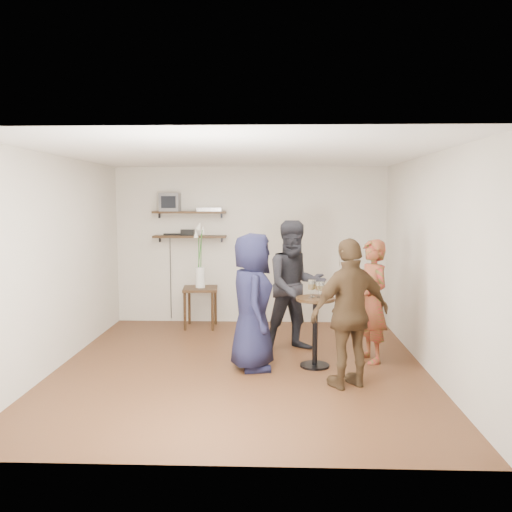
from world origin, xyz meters
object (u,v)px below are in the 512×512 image
at_px(dvd_deck, 210,209).
at_px(side_table, 200,294).
at_px(person_plaid, 372,301).
at_px(radio, 188,232).
at_px(person_navy, 252,302).
at_px(crt_monitor, 170,202).
at_px(person_dark, 295,286).
at_px(drinks_table, 315,322).
at_px(person_brown, 350,313).

distance_m(dvd_deck, side_table, 1.40).
xyz_separation_m(side_table, person_plaid, (2.43, -1.75, 0.24)).
bearing_deg(side_table, dvd_deck, 68.61).
relative_size(radio, person_navy, 0.13).
relative_size(crt_monitor, person_navy, 0.19).
xyz_separation_m(person_plaid, person_dark, (-0.95, 0.48, 0.11)).
bearing_deg(drinks_table, person_plaid, 19.47).
bearing_deg(person_navy, side_table, 16.12).
bearing_deg(drinks_table, person_navy, -172.39).
xyz_separation_m(dvd_deck, person_dark, (1.35, -1.58, -1.01)).
distance_m(person_plaid, person_navy, 1.55).
xyz_separation_m(crt_monitor, person_navy, (1.46, -2.43, -1.19)).
bearing_deg(person_brown, person_navy, -53.80).
height_order(person_dark, person_navy, person_dark).
relative_size(side_table, person_brown, 0.40).
bearing_deg(person_plaid, radio, -147.14).
bearing_deg(person_plaid, person_brown, -42.13).
relative_size(crt_monitor, person_plaid, 0.20).
xyz_separation_m(person_plaid, person_navy, (-1.50, -0.36, 0.05)).
xyz_separation_m(side_table, person_navy, (0.93, -2.11, 0.29)).
height_order(side_table, drinks_table, drinks_table).
xyz_separation_m(dvd_deck, radio, (-0.37, 0.00, -0.38)).
distance_m(crt_monitor, drinks_table, 3.53).
bearing_deg(dvd_deck, person_navy, -71.68).
bearing_deg(drinks_table, person_dark, 106.70).
distance_m(drinks_table, person_navy, 0.82).
height_order(crt_monitor, person_plaid, crt_monitor).
bearing_deg(person_brown, person_dark, -94.26).
xyz_separation_m(radio, drinks_table, (1.94, -2.32, -0.96)).
distance_m(crt_monitor, person_dark, 2.79).
xyz_separation_m(drinks_table, person_navy, (-0.77, -0.10, 0.27)).
bearing_deg(person_dark, drinks_table, -90.00).
height_order(side_table, person_plaid, person_plaid).
distance_m(drinks_table, person_brown, 0.82).
bearing_deg(person_dark, side_table, 122.69).
distance_m(radio, drinks_table, 3.18).
bearing_deg(crt_monitor, person_brown, -49.82).
bearing_deg(person_brown, drinks_table, -90.00).
xyz_separation_m(radio, person_navy, (1.17, -2.43, -0.69)).
height_order(person_dark, person_brown, person_dark).
height_order(radio, side_table, radio).
relative_size(radio, person_brown, 0.13).
height_order(person_navy, person_brown, person_navy).
distance_m(drinks_table, person_plaid, 0.81).
relative_size(person_plaid, person_brown, 0.95).
bearing_deg(dvd_deck, radio, 180.00).
bearing_deg(side_table, crt_monitor, 149.02).
distance_m(crt_monitor, dvd_deck, 0.66).
bearing_deg(side_table, person_dark, -40.61).
xyz_separation_m(drinks_table, person_plaid, (0.73, 0.26, 0.22)).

